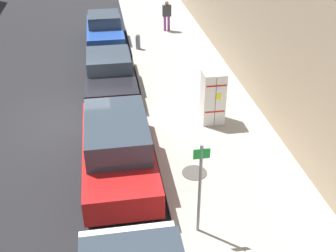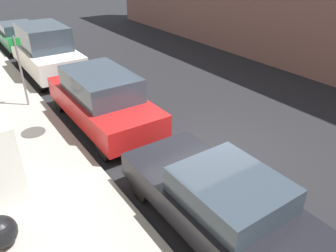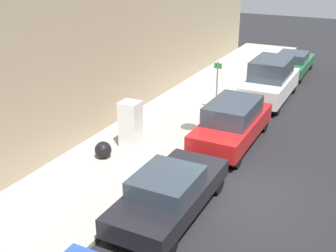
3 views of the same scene
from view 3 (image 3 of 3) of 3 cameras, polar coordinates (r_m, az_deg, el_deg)
name	(u,v)px [view 3 (image 3 of 3)]	position (r m, az deg, el deg)	size (l,w,h in m)	color
ground_plane	(237,191)	(13.69, 9.38, -8.62)	(80.00, 80.00, 0.00)	black
sidewalk_slab	(119,160)	(15.35, -6.69, -4.54)	(4.00, 44.00, 0.13)	#9E998E
building_facade_near	(48,55)	(15.82, -15.97, 9.22)	(1.64, 39.60, 7.19)	tan
discarded_refrigerator	(131,124)	(15.84, -5.08, 0.22)	(0.73, 0.68, 1.78)	silver
manhole_cover	(189,127)	(17.88, 2.84, -0.09)	(0.70, 0.70, 0.02)	#47443F
street_sign_post	(217,84)	(19.17, 6.65, 5.63)	(0.36, 0.07, 2.40)	slate
trash_bag	(103,150)	(15.30, -8.78, -3.21)	(0.61, 0.61, 0.61)	black
parked_sedan_dark	(169,192)	(12.02, 0.20, -8.96)	(1.86, 4.57, 1.41)	black
parked_suv_red	(232,122)	(16.46, 8.71, 0.51)	(1.88, 4.81, 1.75)	red
parked_van_white	(270,80)	(21.73, 13.71, 6.05)	(1.93, 4.89, 2.15)	silver
parked_sedan_green	(293,63)	(27.06, 16.52, 8.20)	(1.85, 4.67, 1.37)	#1E6038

